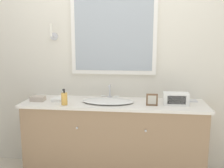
{
  "coord_description": "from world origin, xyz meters",
  "views": [
    {
      "loc": [
        0.29,
        -2.33,
        1.54
      ],
      "look_at": [
        -0.02,
        0.28,
        1.07
      ],
      "focal_mm": 40.0,
      "sensor_mm": 36.0,
      "label": 1
    }
  ],
  "objects_px": {
    "sink_basin": "(108,101)",
    "picture_frame": "(152,100)",
    "appliance_box": "(176,99)",
    "soap_bottle": "(64,99)"
  },
  "relations": [
    {
      "from": "sink_basin",
      "to": "picture_frame",
      "type": "xyz_separation_m",
      "value": [
        0.47,
        -0.08,
        0.04
      ]
    },
    {
      "from": "picture_frame",
      "to": "appliance_box",
      "type": "bearing_deg",
      "value": 14.93
    },
    {
      "from": "sink_basin",
      "to": "soap_bottle",
      "type": "xyz_separation_m",
      "value": [
        -0.44,
        -0.15,
        0.05
      ]
    },
    {
      "from": "soap_bottle",
      "to": "picture_frame",
      "type": "relative_size",
      "value": 1.35
    },
    {
      "from": "appliance_box",
      "to": "picture_frame",
      "type": "bearing_deg",
      "value": -165.07
    },
    {
      "from": "sink_basin",
      "to": "picture_frame",
      "type": "bearing_deg",
      "value": -9.61
    },
    {
      "from": "soap_bottle",
      "to": "appliance_box",
      "type": "height_order",
      "value": "soap_bottle"
    },
    {
      "from": "soap_bottle",
      "to": "picture_frame",
      "type": "height_order",
      "value": "soap_bottle"
    },
    {
      "from": "sink_basin",
      "to": "appliance_box",
      "type": "distance_m",
      "value": 0.72
    },
    {
      "from": "picture_frame",
      "to": "sink_basin",
      "type": "bearing_deg",
      "value": 170.39
    }
  ]
}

